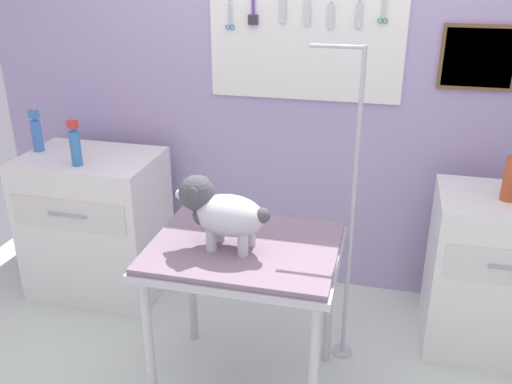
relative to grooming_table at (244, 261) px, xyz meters
name	(u,v)px	position (x,y,z in m)	size (l,w,h in m)	color
rear_wall_panel	(301,108)	(0.07, 1.08, 0.45)	(4.00, 0.11, 2.30)	#AA98C5
grooming_table	(244,261)	(0.00, 0.00, 0.00)	(0.87, 0.68, 0.80)	#B7B7BC
grooming_arm	(350,226)	(0.44, 0.36, 0.05)	(0.29, 0.11, 1.64)	#B7B7BC
dog	(220,211)	(-0.10, -0.04, 0.26)	(0.45, 0.23, 0.32)	silver
counter_left	(97,224)	(-1.13, 0.65, -0.26)	(0.80, 0.58, 0.90)	silver
cabinet_right	(496,274)	(1.21, 0.63, -0.27)	(0.68, 0.54, 0.89)	silver
spray_bottle_short	(75,146)	(-1.11, 0.49, 0.31)	(0.06, 0.06, 0.26)	#3774B5
conditioner_bottle	(37,133)	(-1.47, 0.66, 0.30)	(0.06, 0.06, 0.25)	#3F75C1
soda_bottle	(511,177)	(1.19, 0.60, 0.29)	(0.07, 0.07, 0.26)	#B44A26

